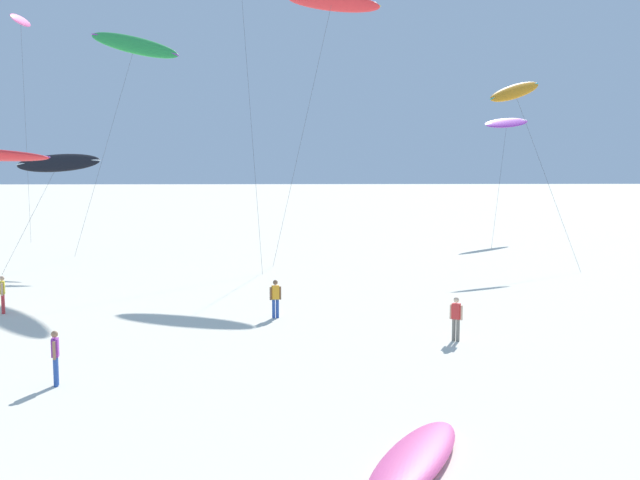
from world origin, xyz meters
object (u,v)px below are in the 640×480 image
(grounded_kite_0, at_px, (414,460))
(person_mid_field, at_px, (456,317))
(flying_kite_9, at_px, (58,163))
(flying_kite_10, at_px, (135,45))
(flying_kite_3, at_px, (332,2))
(flying_kite_4, at_px, (515,92))
(person_foreground_walker, at_px, (275,297))
(flying_kite_11, at_px, (507,123))
(flying_kite_7, at_px, (21,20))
(person_near_right, at_px, (55,356))
(person_far_watcher, at_px, (3,293))

(grounded_kite_0, distance_m, person_mid_field, 12.23)
(flying_kite_9, height_order, flying_kite_10, flying_kite_10)
(flying_kite_3, distance_m, person_mid_field, 26.27)
(person_mid_field, bearing_deg, grounded_kite_0, -105.16)
(flying_kite_4, bearing_deg, flying_kite_9, -176.62)
(flying_kite_9, height_order, person_foreground_walker, flying_kite_9)
(flying_kite_3, distance_m, flying_kite_11, 22.35)
(flying_kite_7, relative_size, grounded_kite_0, 3.43)
(flying_kite_9, xyz_separation_m, person_near_right, (7.83, -26.11, -5.35))
(person_near_right, relative_size, person_far_watcher, 1.03)
(flying_kite_4, distance_m, person_near_right, 36.33)
(flying_kite_7, bearing_deg, flying_kite_10, -42.03)
(flying_kite_7, xyz_separation_m, person_near_right, (15.82, -43.36, -16.72))
(flying_kite_3, relative_size, flying_kite_7, 0.95)
(flying_kite_4, height_order, grounded_kite_0, flying_kite_4)
(flying_kite_4, relative_size, grounded_kite_0, 2.23)
(flying_kite_10, xyz_separation_m, flying_kite_11, (28.53, 8.50, -5.10))
(flying_kite_10, distance_m, grounded_kite_0, 44.30)
(flying_kite_9, relative_size, person_near_right, 4.12)
(flying_kite_11, bearing_deg, person_near_right, -120.25)
(flying_kite_9, height_order, person_mid_field, flying_kite_9)
(flying_kite_9, bearing_deg, person_mid_field, -44.55)
(flying_kite_9, distance_m, person_far_watcher, 16.49)
(flying_kite_10, bearing_deg, flying_kite_11, 16.59)
(flying_kite_4, height_order, person_near_right, flying_kite_4)
(person_foreground_walker, relative_size, person_far_watcher, 0.99)
(grounded_kite_0, bearing_deg, person_far_watcher, 132.59)
(grounded_kite_0, distance_m, person_near_right, 11.96)
(flying_kite_11, height_order, grounded_kite_0, flying_kite_11)
(person_near_right, bearing_deg, flying_kite_10, 97.47)
(flying_kite_7, distance_m, flying_kite_10, 15.82)
(flying_kite_4, distance_m, flying_kite_9, 29.40)
(flying_kite_4, relative_size, person_far_watcher, 7.17)
(person_far_watcher, bearing_deg, flying_kite_7, 107.28)
(flying_kite_10, bearing_deg, flying_kite_7, 137.97)
(person_far_watcher, bearing_deg, grounded_kite_0, -47.41)
(grounded_kite_0, height_order, person_mid_field, person_mid_field)
(flying_kite_7, bearing_deg, grounded_kite_0, -62.53)
(flying_kite_11, bearing_deg, person_foreground_walker, -119.20)
(flying_kite_7, relative_size, person_far_watcher, 11.06)
(flying_kite_4, xyz_separation_m, flying_kite_10, (-25.50, 5.18, 3.54))
(flying_kite_11, height_order, person_far_watcher, flying_kite_11)
(flying_kite_3, xyz_separation_m, person_far_watcher, (-14.92, -15.70, -15.26))
(flying_kite_9, relative_size, person_mid_field, 4.21)
(flying_kite_3, relative_size, flying_kite_9, 2.46)
(grounded_kite_0, bearing_deg, person_mid_field, 74.84)
(person_foreground_walker, bearing_deg, flying_kite_7, 123.21)
(person_near_right, bearing_deg, flying_kite_7, 110.05)
(flying_kite_3, xyz_separation_m, person_mid_field, (3.99, -21.01, -15.25))
(flying_kite_3, relative_size, flying_kite_4, 1.46)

